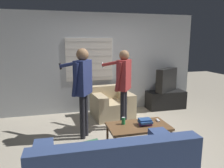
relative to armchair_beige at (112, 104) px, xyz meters
The scene contains 11 objects.
ground_plane 1.49m from the armchair_beige, 95.95° to the right, with size 16.00×16.00×0.00m, color #B2A893.
wall_back 1.14m from the armchair_beige, 105.59° to the left, with size 5.20×0.08×2.55m.
armchair_beige is the anchor object (origin of this frame).
coffee_table 1.66m from the armchair_beige, 88.37° to the right, with size 1.07×0.61×0.40m.
tv_stand 1.64m from the armchair_beige, ahead, with size 1.05×0.45×0.49m.
tv 1.71m from the armchair_beige, ahead, with size 0.79×0.61×0.63m.
person_left_standing 1.53m from the armchair_beige, 129.39° to the right, with size 0.61×0.79×1.72m.
person_right_standing 1.06m from the armchair_beige, 85.69° to the right, with size 0.58×0.78×1.66m.
book_stack 1.69m from the armchair_beige, 84.25° to the right, with size 0.25×0.21×0.11m.
soda_can 1.56m from the armchair_beige, 97.02° to the right, with size 0.07×0.07×0.13m.
spare_remote 1.63m from the armchair_beige, 73.09° to the right, with size 0.06×0.13×0.02m.
Camera 1 is at (-1.16, -3.56, 1.84)m, focal length 35.00 mm.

